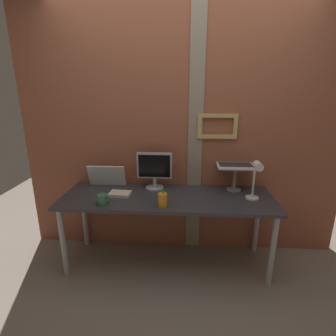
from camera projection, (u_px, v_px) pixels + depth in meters
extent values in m
plane|color=gray|center=(179.00, 262.00, 2.70)|extent=(6.00, 6.00, 0.00)
cube|color=#9E563D|center=(182.00, 135.00, 2.70)|extent=(3.28, 0.12, 2.50)
cube|color=gray|center=(195.00, 136.00, 2.63)|extent=(0.14, 0.01, 2.50)
cube|color=tan|center=(218.00, 116.00, 2.55)|extent=(0.38, 0.03, 0.04)
cube|color=tan|center=(217.00, 137.00, 2.61)|extent=(0.38, 0.03, 0.04)
cube|color=tan|center=(200.00, 126.00, 2.59)|extent=(0.04, 0.03, 0.17)
cube|color=tan|center=(235.00, 126.00, 2.56)|extent=(0.04, 0.03, 0.17)
cube|color=#333338|center=(167.00, 198.00, 2.50)|extent=(1.99, 0.65, 0.03)
cylinder|color=#B2B2B7|center=(63.00, 243.00, 2.41)|extent=(0.05, 0.05, 0.70)
cylinder|color=#B2B2B7|center=(273.00, 251.00, 2.30)|extent=(0.05, 0.05, 0.70)
cylinder|color=#B2B2B7|center=(85.00, 216.00, 2.92)|extent=(0.05, 0.05, 0.70)
cylinder|color=#B2B2B7|center=(257.00, 222.00, 2.80)|extent=(0.05, 0.05, 0.70)
cylinder|color=#ADB2B7|center=(155.00, 188.00, 2.70)|extent=(0.18, 0.18, 0.01)
cylinder|color=#ADB2B7|center=(155.00, 182.00, 2.68)|extent=(0.04, 0.04, 0.10)
cube|color=#ADB2B7|center=(154.00, 166.00, 2.63)|extent=(0.35, 0.04, 0.26)
cube|color=black|center=(154.00, 166.00, 2.61)|extent=(0.31, 0.00, 0.23)
cylinder|color=gray|center=(234.00, 189.00, 2.65)|extent=(0.14, 0.14, 0.01)
cylinder|color=gray|center=(235.00, 178.00, 2.61)|extent=(0.03, 0.03, 0.23)
cube|color=gray|center=(235.00, 167.00, 2.58)|extent=(0.28, 0.22, 0.01)
cube|color=silver|center=(236.00, 166.00, 2.58)|extent=(0.36, 0.25, 0.01)
cube|color=#2D2D30|center=(235.00, 165.00, 2.59)|extent=(0.32, 0.16, 0.00)
cube|color=silver|center=(233.00, 150.00, 2.71)|extent=(0.36, 0.09, 0.22)
cube|color=black|center=(234.00, 151.00, 2.70)|extent=(0.33, 0.07, 0.19)
cube|color=white|center=(107.00, 176.00, 2.73)|extent=(0.38, 0.08, 0.23)
cylinder|color=white|center=(252.00, 198.00, 2.45)|extent=(0.12, 0.12, 0.02)
cylinder|color=white|center=(254.00, 179.00, 2.39)|extent=(0.02, 0.02, 0.35)
cylinder|color=white|center=(258.00, 166.00, 2.26)|extent=(0.07, 0.11, 0.07)
cylinder|color=orange|center=(163.00, 200.00, 2.27)|extent=(0.08, 0.08, 0.12)
cylinder|color=green|center=(163.00, 198.00, 2.25)|extent=(0.02, 0.01, 0.14)
cylinder|color=green|center=(164.00, 198.00, 2.27)|extent=(0.02, 0.02, 0.14)
cylinder|color=#33724C|center=(102.00, 200.00, 2.30)|extent=(0.09, 0.09, 0.09)
torus|color=#33724C|center=(109.00, 199.00, 2.30)|extent=(0.05, 0.01, 0.05)
cube|color=silver|center=(120.00, 194.00, 2.52)|extent=(0.21, 0.15, 0.03)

